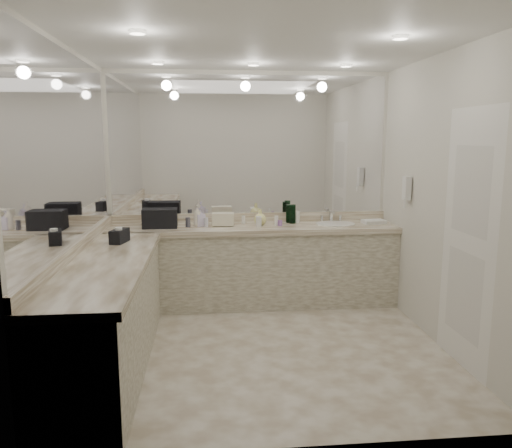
{
  "coord_description": "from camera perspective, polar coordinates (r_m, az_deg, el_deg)",
  "views": [
    {
      "loc": [
        -0.48,
        -4.22,
        1.86
      ],
      "look_at": [
        -0.03,
        0.4,
        1.06
      ],
      "focal_mm": 35.0,
      "sensor_mm": 36.0,
      "label": 1
    }
  ],
  "objects": [
    {
      "name": "mirror_back",
      "position": [
        5.73,
        -0.78,
        8.97
      ],
      "size": [
        3.12,
        0.01,
        1.55
      ],
      "primitive_type": "cube",
      "color": "white",
      "rests_on": "wall_back"
    },
    {
      "name": "amenity_bottle_5",
      "position": [
        5.57,
        -3.61,
        0.52
      ],
      "size": [
        0.04,
        0.04,
        0.12
      ],
      "primitive_type": "cylinder",
      "color": "white",
      "rests_on": "vanity_back_top"
    },
    {
      "name": "vanity_left_base",
      "position": [
        4.26,
        -16.61,
        -10.36
      ],
      "size": [
        0.6,
        2.4,
        0.84
      ],
      "primitive_type": "cube",
      "color": "beige",
      "rests_on": "floor"
    },
    {
      "name": "black_toiletry_bag",
      "position": [
        5.49,
        -10.93,
        0.7
      ],
      "size": [
        0.38,
        0.24,
        0.21
      ],
      "primitive_type": "cube",
      "rotation": [
        0.0,
        0.0,
        0.03
      ],
      "color": "black",
      "rests_on": "vanity_back_top"
    },
    {
      "name": "mirror_left",
      "position": [
        4.37,
        -20.49,
        8.1
      ],
      "size": [
        0.01,
        2.92,
        1.55
      ],
      "primitive_type": "cube",
      "color": "white",
      "rests_on": "wall_left"
    },
    {
      "name": "vanity_back_base",
      "position": [
        5.63,
        -0.5,
        -4.99
      ],
      "size": [
        3.2,
        0.6,
        0.84
      ],
      "primitive_type": "cube",
      "color": "beige",
      "rests_on": "floor"
    },
    {
      "name": "green_bottle_0",
      "position": [
        5.72,
        3.86,
        1.1
      ],
      "size": [
        0.07,
        0.07,
        0.19
      ],
      "primitive_type": "cylinder",
      "color": "#0D431D",
      "rests_on": "vanity_back_top"
    },
    {
      "name": "backsplash_back",
      "position": [
        5.79,
        -0.75,
        0.79
      ],
      "size": [
        3.2,
        0.04,
        0.1
      ],
      "primitive_type": "cube",
      "color": "beige",
      "rests_on": "vanity_back_top"
    },
    {
      "name": "amenity_bottle_2",
      "position": [
        5.52,
        2.77,
        0.11
      ],
      "size": [
        0.05,
        0.05,
        0.06
      ],
      "primitive_type": "cylinder",
      "color": "#9966B2",
      "rests_on": "vanity_back_top"
    },
    {
      "name": "amenity_bottle_0",
      "position": [
        5.69,
        4.76,
        0.79
      ],
      "size": [
        0.05,
        0.05,
        0.14
      ],
      "primitive_type": "cylinder",
      "color": "white",
      "rests_on": "vanity_back_top"
    },
    {
      "name": "soap_bottle_c",
      "position": [
        5.56,
        0.48,
        0.82
      ],
      "size": [
        0.18,
        0.18,
        0.18
      ],
      "primitive_type": "imported",
      "rotation": [
        0.0,
        0.0,
        0.33
      ],
      "color": "#F5F294",
      "rests_on": "vanity_back_top"
    },
    {
      "name": "wall_back",
      "position": [
        5.77,
        -0.78,
        4.25
      ],
      "size": [
        3.2,
        0.02,
        2.6
      ],
      "primitive_type": "cube",
      "color": "beige",
      "rests_on": "floor"
    },
    {
      "name": "floor",
      "position": [
        4.64,
        0.86,
        -13.81
      ],
      "size": [
        3.2,
        3.2,
        0.0
      ],
      "primitive_type": "plane",
      "color": "beige",
      "rests_on": "ground"
    },
    {
      "name": "wall_left",
      "position": [
        4.4,
        -20.27,
        1.91
      ],
      "size": [
        0.02,
        3.0,
        2.6
      ],
      "primitive_type": "cube",
      "color": "beige",
      "rests_on": "floor"
    },
    {
      "name": "wall_right",
      "position": [
        4.74,
        20.52,
        2.42
      ],
      "size": [
        0.02,
        3.0,
        2.6
      ],
      "primitive_type": "cube",
      "color": "beige",
      "rests_on": "floor"
    },
    {
      "name": "amenity_bottle_6",
      "position": [
        5.54,
        2.34,
        0.39
      ],
      "size": [
        0.04,
        0.04,
        0.11
      ],
      "primitive_type": "cylinder",
      "color": "white",
      "rests_on": "vanity_back_top"
    },
    {
      "name": "sink",
      "position": [
        5.69,
        9.06,
        -0.06
      ],
      "size": [
        0.44,
        0.44,
        0.03
      ],
      "primitive_type": "cylinder",
      "color": "white",
      "rests_on": "vanity_back_top"
    },
    {
      "name": "vanity_back_top",
      "position": [
        5.52,
        -0.5,
        -0.5
      ],
      "size": [
        3.2,
        0.64,
        0.06
      ],
      "primitive_type": "cube",
      "color": "beige",
      "rests_on": "vanity_back_base"
    },
    {
      "name": "amenity_bottle_4",
      "position": [
        5.65,
        -1.45,
        0.5
      ],
      "size": [
        0.04,
        0.04,
        0.09
      ],
      "primitive_type": "cylinder",
      "color": "white",
      "rests_on": "vanity_back_top"
    },
    {
      "name": "cream_cosmetic_case",
      "position": [
        5.52,
        -3.79,
        0.51
      ],
      "size": [
        0.25,
        0.16,
        0.14
      ],
      "primitive_type": "cube",
      "rotation": [
        0.0,
        0.0,
        -0.06
      ],
      "color": "beige",
      "rests_on": "vanity_back_top"
    },
    {
      "name": "amenity_bottle_7",
      "position": [
        5.47,
        -5.72,
        0.2
      ],
      "size": [
        0.05,
        0.05,
        0.1
      ],
      "primitive_type": "cylinder",
      "color": "silver",
      "rests_on": "vanity_back_top"
    },
    {
      "name": "green_bottle_2",
      "position": [
        5.72,
        3.75,
        1.19
      ],
      "size": [
        0.06,
        0.06,
        0.21
      ],
      "primitive_type": "cylinder",
      "color": "#0D431D",
      "rests_on": "vanity_back_top"
    },
    {
      "name": "soap_bottle_b",
      "position": [
        5.51,
        -6.4,
        0.79
      ],
      "size": [
        0.12,
        0.12,
        0.2
      ],
      "primitive_type": "imported",
      "rotation": [
        0.0,
        0.0,
        0.41
      ],
      "color": "silver",
      "rests_on": "vanity_back_top"
    },
    {
      "name": "door",
      "position": [
        4.33,
        23.04,
        -1.73
      ],
      "size": [
        0.02,
        0.82,
        2.1
      ],
      "primitive_type": "cube",
      "color": "white",
      "rests_on": "wall_right"
    },
    {
      "name": "amenity_bottle_3",
      "position": [
        5.45,
        0.31,
        0.28
      ],
      "size": [
        0.06,
        0.06,
        0.11
      ],
      "primitive_type": "cylinder",
      "color": "white",
      "rests_on": "vanity_back_top"
    },
    {
      "name": "backsplash_left",
      "position": [
        4.46,
        -19.76,
        -2.54
      ],
      "size": [
        0.04,
        3.0,
        0.1
      ],
      "primitive_type": "cube",
      "color": "beige",
      "rests_on": "vanity_left_top"
    },
    {
      "name": "vanity_left_top",
      "position": [
        4.13,
        -16.78,
        -4.48
      ],
      "size": [
        0.64,
        2.42,
        0.06
      ],
      "primitive_type": "cube",
      "color": "beige",
      "rests_on": "vanity_left_base"
    },
    {
      "name": "black_bag_spill",
      "position": [
        4.79,
        -15.33,
        -1.3
      ],
      "size": [
        0.16,
        0.26,
        0.13
      ],
      "primitive_type": "cube",
      "rotation": [
        0.0,
        0.0,
        -0.25
      ],
      "color": "black",
      "rests_on": "vanity_left_top"
    },
    {
      "name": "hand_towel",
      "position": [
        5.82,
        13.31,
        0.27
      ],
      "size": [
        0.27,
        0.19,
        0.04
      ],
      "primitive_type": "cube",
      "rotation": [
        0.0,
        0.0,
        0.13
      ],
      "color": "white",
      "rests_on": "vanity_back_top"
    },
    {
      "name": "amenity_bottle_1",
      "position": [
        5.48,
        -7.79,
        0.19
      ],
      "size": [
        0.05,
        0.05,
        0.1
      ],
      "primitive_type": "cylinder",
      "color": "#3F3F4C",
      "rests_on": "vanity_back_top"
    },
    {
      "name": "faucet",
      "position": [
        5.88,
        8.57,
        1.01
      ],
      "size": [
        0.24,
        0.16,
        0.14
      ],
      "primitive_type": "cube",
      "color": "silver",
      "rests_on": "vanity_back_top"
    },
    {
      "name": "soap_bottle_a",
      "position": [
        5.5,
        -6.71,
        0.92
      ],
      "size": [
        0.1,
        0.1,
        0.23
      ],
      "primitive_type": "imported",
      "rotation": [
        0.0,
        0.0,
        0.1
      ],
      "color": "white",
      "rests_on": "vanity_back_top"
    },
    {
      "name": "ceiling",
      "position": [
        4.31,
        0.95,
        19.71
      ],
      "size": [
        3.2,
        3.2,
        0.0
      ],
      "primitive_type": "plane",
      "color": "white",
      "rests_on": "floor"
    },
    {
      "name": "lotion_left",
      "position": [
        4.76,
        -15.41,
        -1.21
      ],
      "size": [
        0.07,
        0.07,
        0.16
      ],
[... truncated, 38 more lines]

